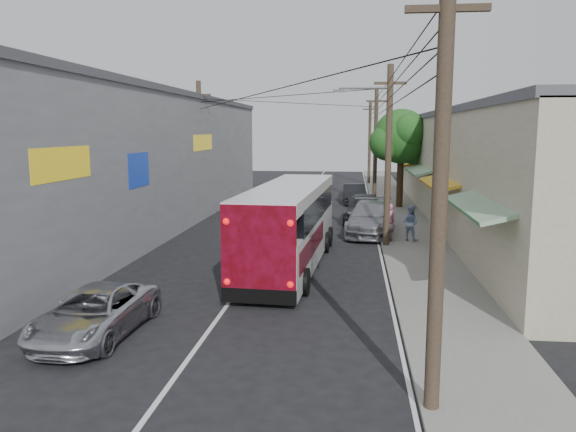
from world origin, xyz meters
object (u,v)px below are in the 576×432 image
object	(u,v)px
jeepney	(95,313)
pedestrian_far	(410,223)
parked_suv	(371,218)
pedestrian_near	(389,221)
coach_bus	(290,224)
parked_car_far	(354,194)
parked_car_mid	(363,208)

from	to	relation	value
jeepney	pedestrian_far	world-z (taller)	pedestrian_far
parked_suv	pedestrian_far	size ratio (longest dim) A/B	3.41
parked_suv	pedestrian_near	xyz separation A→B (m)	(0.80, -1.70, 0.14)
coach_bus	jeepney	xyz separation A→B (m)	(-4.08, -8.04, -1.01)
coach_bus	pedestrian_far	distance (m)	7.21
jeepney	parked_suv	world-z (taller)	parked_suv
jeepney	parked_car_far	world-z (taller)	parked_car_far
jeepney	parked_car_far	xyz separation A→B (m)	(6.58, 27.13, 0.08)
coach_bus	parked_car_far	size ratio (longest dim) A/B	2.62
parked_car_far	parked_car_mid	bearing A→B (deg)	-90.25
pedestrian_near	pedestrian_far	bearing A→B (deg)	144.34
coach_bus	parked_suv	distance (m)	7.89
parked_suv	parked_car_far	world-z (taller)	parked_suv
parked_suv	pedestrian_near	size ratio (longest dim) A/B	3.35
parked_car_mid	pedestrian_near	bearing A→B (deg)	-72.88
parked_car_far	pedestrian_near	bearing A→B (deg)	-86.95
coach_bus	jeepney	world-z (taller)	coach_bus
pedestrian_far	parked_suv	bearing A→B (deg)	-17.33
parked_suv	parked_car_mid	bearing A→B (deg)	99.26
coach_bus	jeepney	bearing A→B (deg)	-113.78
jeepney	parked_car_mid	xyz separation A→B (m)	(7.06, 18.95, 0.21)
pedestrian_far	parked_car_mid	bearing A→B (deg)	-38.56
pedestrian_near	parked_car_mid	bearing A→B (deg)	-95.07
parked_suv	pedestrian_far	distance (m)	2.70
parked_car_mid	pedestrian_far	world-z (taller)	pedestrian_far
coach_bus	parked_car_mid	size ratio (longest dim) A/B	2.28
parked_car_mid	pedestrian_far	bearing A→B (deg)	-64.66
jeepney	pedestrian_far	distance (m)	16.01
jeepney	pedestrian_near	size ratio (longest dim) A/B	2.61
parked_suv	pedestrian_far	xyz separation A→B (m)	(1.77, -2.04, 0.13)
coach_bus	pedestrian_near	distance (m)	6.83
parked_suv	parked_car_mid	distance (m)	3.79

